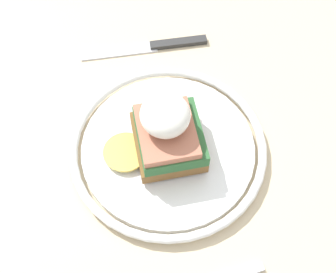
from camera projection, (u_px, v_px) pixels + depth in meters
dining_table at (157, 172)px, 0.67m from camera, size 1.04×0.72×0.72m
plate at (168, 148)px, 0.55m from camera, size 0.23×0.23×0.02m
sandwich at (167, 132)px, 0.51m from camera, size 0.09×0.11×0.08m
knife at (154, 46)px, 0.63m from camera, size 0.02×0.17×0.01m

